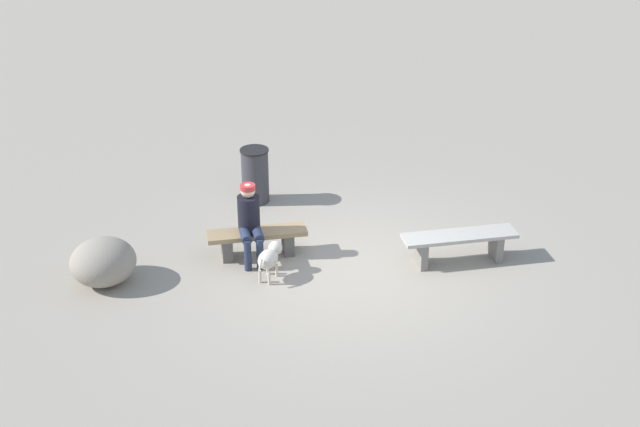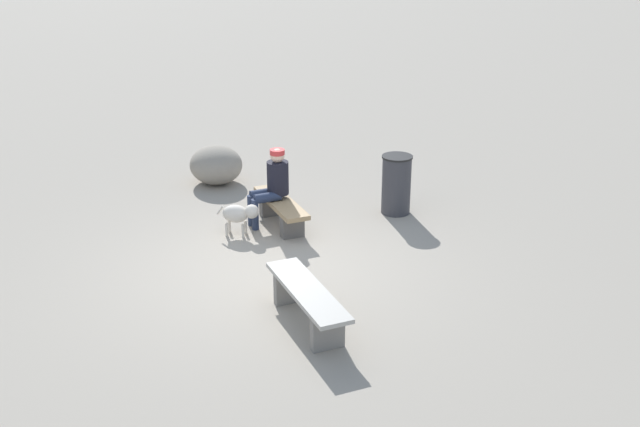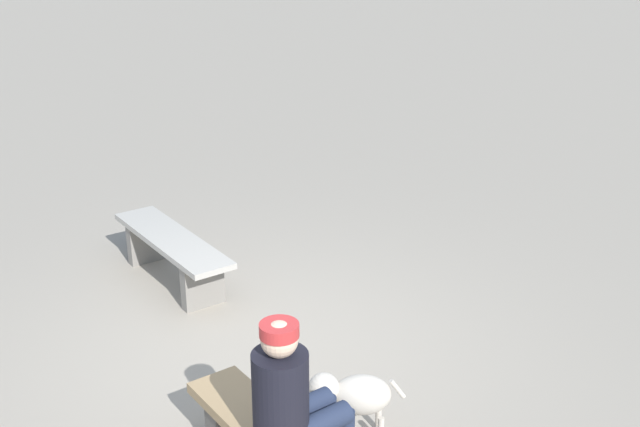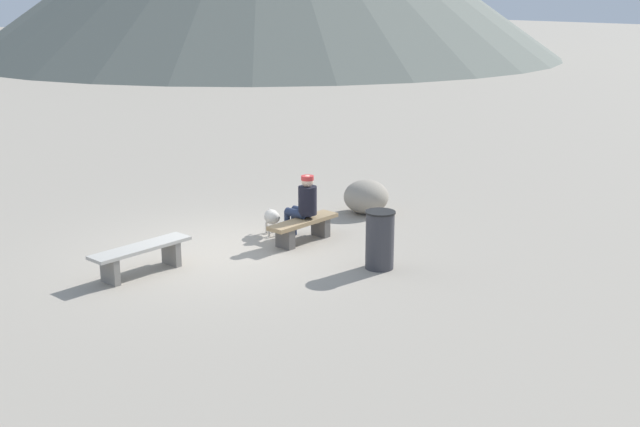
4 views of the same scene
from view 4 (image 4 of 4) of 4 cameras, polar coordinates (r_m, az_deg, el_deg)
name	(u,v)px [view 4 (image 4 of 4)]	position (r m, az deg, el deg)	size (l,w,h in m)	color
ground	(223,252)	(14.03, -7.02, -2.80)	(210.00, 210.00, 0.06)	#9E9384
bench_left	(141,254)	(13.00, -12.81, -2.89)	(1.80, 0.79, 0.47)	gray
bench_right	(303,227)	(14.34, -1.21, -0.96)	(1.57, 0.70, 0.42)	#605B56
seated_person	(304,202)	(14.36, -1.17, 0.80)	(0.43, 0.66, 1.23)	black
dog	(272,217)	(14.73, -3.48, -0.29)	(0.40, 0.63, 0.51)	beige
trash_bin	(380,240)	(12.94, 4.35, -1.91)	(0.50, 0.50, 0.97)	#38383D
boulder	(366,197)	(16.25, 3.36, 1.23)	(0.97, 0.92, 0.69)	gray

